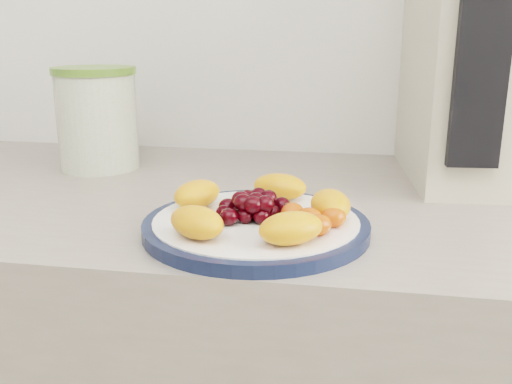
# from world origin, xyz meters

# --- Properties ---
(plate_rim) EXTENTS (0.27, 0.27, 0.01)m
(plate_rim) POSITION_xyz_m (-0.03, 1.03, 0.91)
(plate_rim) COLOR #121D3B
(plate_rim) RESTS_ON counter
(plate_face) EXTENTS (0.24, 0.24, 0.02)m
(plate_face) POSITION_xyz_m (-0.03, 1.03, 0.91)
(plate_face) COLOR white
(plate_face) RESTS_ON counter
(canister) EXTENTS (0.14, 0.14, 0.16)m
(canister) POSITION_xyz_m (-0.36, 1.31, 0.98)
(canister) COLOR #425A0C
(canister) RESTS_ON counter
(canister_lid) EXTENTS (0.15, 0.15, 0.01)m
(canister_lid) POSITION_xyz_m (-0.36, 1.31, 1.07)
(canister_lid) COLOR #567A2F
(canister_lid) RESTS_ON canister
(appliance_body) EXTENTS (0.24, 0.32, 0.38)m
(appliance_body) POSITION_xyz_m (0.27, 1.35, 1.09)
(appliance_body) COLOR #BCB49F
(appliance_body) RESTS_ON counter
(appliance_panel) EXTENTS (0.07, 0.03, 0.29)m
(appliance_panel) POSITION_xyz_m (0.23, 1.19, 1.10)
(appliance_panel) COLOR black
(appliance_panel) RESTS_ON appliance_body
(fruit_plate) EXTENTS (0.23, 0.23, 0.03)m
(fruit_plate) POSITION_xyz_m (-0.03, 1.03, 0.93)
(fruit_plate) COLOR orange
(fruit_plate) RESTS_ON plate_face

